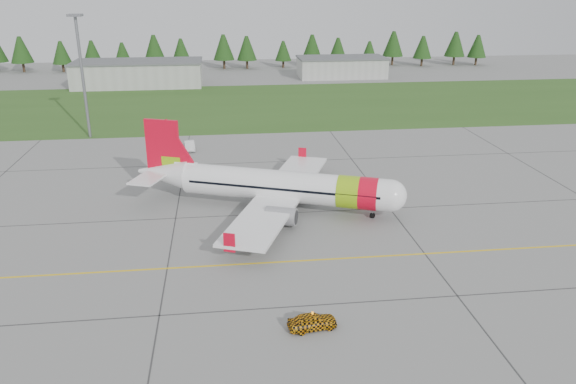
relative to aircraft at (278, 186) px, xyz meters
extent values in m
plane|color=gray|center=(3.10, -21.47, -2.86)|extent=(320.00, 320.00, 0.00)
cylinder|color=white|center=(0.74, -0.29, 0.04)|extent=(23.92, 12.31, 3.64)
sphere|color=white|center=(12.03, -4.75, 0.04)|extent=(3.64, 3.64, 3.64)
cone|color=white|center=(-13.60, 5.37, 0.37)|extent=(7.42, 5.79, 3.64)
cube|color=black|center=(12.29, -4.86, 0.37)|extent=(2.28, 2.81, 0.52)
cylinder|color=#8ABF0E|center=(7.69, -3.04, 0.04)|extent=(3.63, 4.35, 3.72)
cylinder|color=red|center=(9.77, -3.86, 0.04)|extent=(3.28, 4.22, 3.72)
cube|color=white|center=(0.30, -0.12, -0.99)|extent=(15.76, 29.69, 0.34)
cube|color=red|center=(4.89, 14.04, -0.47)|extent=(1.10, 0.57, 1.87)
cube|color=red|center=(-6.02, -13.59, -0.47)|extent=(1.10, 0.57, 1.87)
cylinder|color=gray|center=(3.49, 4.14, -1.50)|extent=(3.85, 3.06, 1.96)
cylinder|color=gray|center=(-0.28, -5.41, -1.50)|extent=(3.85, 3.06, 1.96)
cube|color=red|center=(-13.42, 5.30, 3.50)|extent=(4.12, 1.89, 7.10)
cube|color=#8ABF0E|center=(-12.47, 4.93, 1.44)|extent=(2.40, 1.26, 2.24)
cube|color=white|center=(-14.03, 5.54, 0.60)|extent=(6.73, 11.09, 0.21)
cylinder|color=slate|center=(10.29, -4.07, -2.20)|extent=(0.17, 0.17, 1.31)
cylinder|color=black|center=(10.29, -4.07, -2.54)|extent=(0.69, 0.48, 0.64)
cylinder|color=slate|center=(0.39, 2.66, -1.97)|extent=(0.21, 0.21, 1.77)
cylinder|color=black|center=(0.05, 2.79, -2.37)|extent=(1.06, 0.75, 0.97)
cylinder|color=slate|center=(-1.53, -2.21, -1.97)|extent=(0.21, 0.21, 1.77)
cylinder|color=black|center=(-1.87, -2.07, -2.37)|extent=(1.06, 0.75, 0.97)
imported|color=#F6A30D|center=(0.01, -24.72, -0.95)|extent=(1.51, 1.71, 3.81)
imported|color=silver|center=(-11.47, 26.57, -0.67)|extent=(1.68, 1.61, 4.37)
cube|color=#30561E|center=(3.10, 60.53, -2.84)|extent=(320.00, 50.00, 0.03)
cube|color=gold|center=(3.10, -13.47, -2.84)|extent=(120.00, 0.25, 0.02)
cube|color=#A8A8A3|center=(-26.90, 88.53, 0.14)|extent=(32.00, 14.00, 6.00)
cube|color=#A8A8A3|center=(28.10, 96.53, -0.26)|extent=(24.00, 12.00, 5.20)
cylinder|color=slate|center=(-28.90, 36.53, 7.14)|extent=(0.50, 0.50, 20.00)
camera|label=1|loc=(-6.31, -61.13, 22.20)|focal=35.00mm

